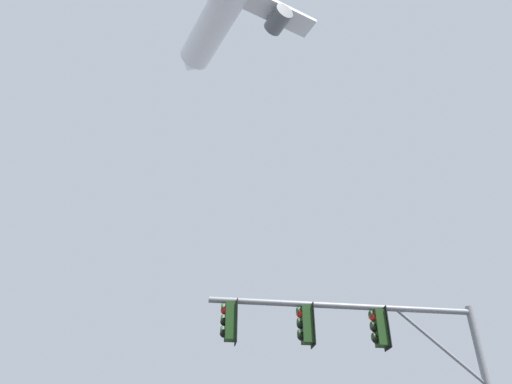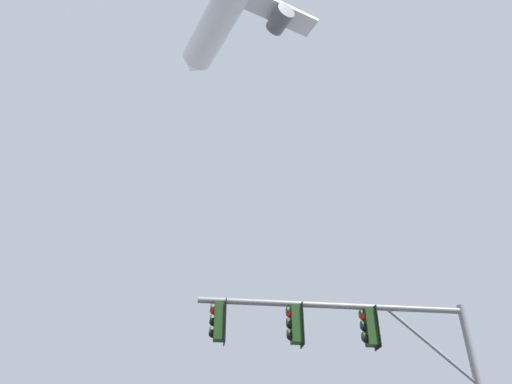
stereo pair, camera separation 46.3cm
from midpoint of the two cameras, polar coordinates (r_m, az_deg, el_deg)
signal_pole_near at (r=12.63m, az=13.77°, el=-17.66°), size 6.92×1.10×5.65m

